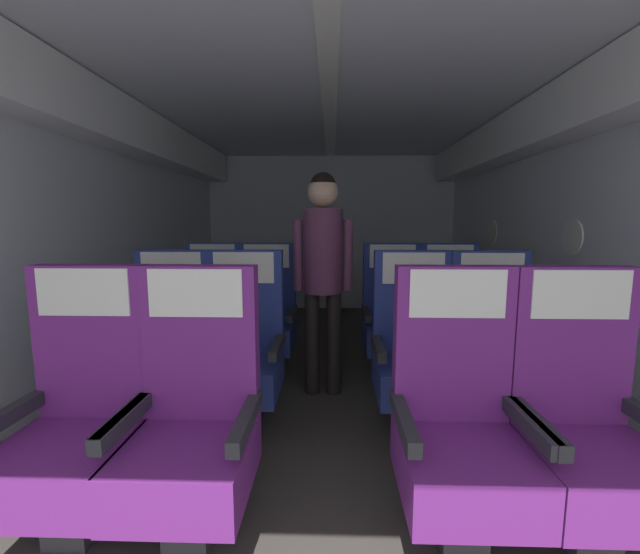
% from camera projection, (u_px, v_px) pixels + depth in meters
% --- Properties ---
extents(ground, '(3.81, 6.29, 0.02)m').
position_uv_depth(ground, '(328.00, 389.00, 3.12)').
color(ground, '#3D3833').
extents(fuselage_shell, '(3.69, 5.94, 2.28)m').
position_uv_depth(fuselage_shell, '(329.00, 179.00, 3.18)').
color(fuselage_shell, silver).
rests_on(fuselage_shell, ground).
extents(seat_a_left_window, '(0.52, 0.52, 1.10)m').
position_uv_depth(seat_a_left_window, '(79.00, 422.00, 1.65)').
color(seat_a_left_window, '#38383D').
rests_on(seat_a_left_window, ground).
extents(seat_a_left_aisle, '(0.52, 0.52, 1.10)m').
position_uv_depth(seat_a_left_aisle, '(193.00, 425.00, 1.63)').
color(seat_a_left_aisle, '#38383D').
rests_on(seat_a_left_aisle, ground).
extents(seat_a_right_aisle, '(0.52, 0.52, 1.10)m').
position_uv_depth(seat_a_right_aisle, '(584.00, 430.00, 1.60)').
color(seat_a_right_aisle, '#38383D').
rests_on(seat_a_right_aisle, ground).
extents(seat_a_right_window, '(0.52, 0.52, 1.10)m').
position_uv_depth(seat_a_right_window, '(459.00, 427.00, 1.62)').
color(seat_a_right_window, '#38383D').
rests_on(seat_a_right_window, ground).
extents(seat_b_left_window, '(0.52, 0.52, 1.10)m').
position_uv_depth(seat_b_left_window, '(169.00, 351.00, 2.57)').
color(seat_b_left_window, '#38383D').
rests_on(seat_b_left_window, ground).
extents(seat_b_left_aisle, '(0.52, 0.52, 1.10)m').
position_uv_depth(seat_b_left_aisle, '(242.00, 352.00, 2.56)').
color(seat_b_left_aisle, '#38383D').
rests_on(seat_b_left_aisle, ground).
extents(seat_b_right_aisle, '(0.52, 0.52, 1.10)m').
position_uv_depth(seat_b_right_aisle, '(493.00, 355.00, 2.49)').
color(seat_b_right_aisle, '#38383D').
rests_on(seat_b_right_aisle, ground).
extents(seat_b_right_window, '(0.52, 0.52, 1.10)m').
position_uv_depth(seat_b_right_window, '(414.00, 354.00, 2.52)').
color(seat_b_right_window, '#38383D').
rests_on(seat_b_right_window, ground).
extents(seat_c_left_window, '(0.52, 0.52, 1.10)m').
position_uv_depth(seat_c_left_window, '(211.00, 318.00, 3.48)').
color(seat_c_left_window, '#38383D').
rests_on(seat_c_left_window, ground).
extents(seat_c_left_aisle, '(0.52, 0.52, 1.10)m').
position_uv_depth(seat_c_left_aisle, '(266.00, 318.00, 3.45)').
color(seat_c_left_aisle, '#38383D').
rests_on(seat_c_left_aisle, ground).
extents(seat_c_right_aisle, '(0.52, 0.52, 1.10)m').
position_uv_depth(seat_c_right_aisle, '(450.00, 320.00, 3.40)').
color(seat_c_right_aisle, '#38383D').
rests_on(seat_c_right_aisle, ground).
extents(seat_c_right_window, '(0.52, 0.52, 1.10)m').
position_uv_depth(seat_c_right_window, '(393.00, 319.00, 3.43)').
color(seat_c_right_window, '#38383D').
rests_on(seat_c_right_window, ground).
extents(flight_attendant, '(0.43, 0.28, 1.62)m').
position_uv_depth(flight_attendant, '(323.00, 260.00, 2.90)').
color(flight_attendant, black).
rests_on(flight_attendant, ground).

